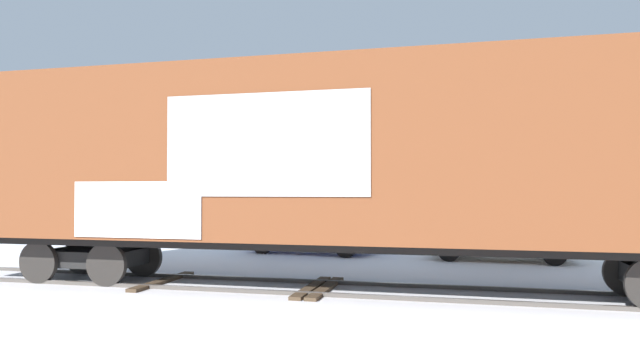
{
  "coord_description": "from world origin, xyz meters",
  "views": [
    {
      "loc": [
        1.34,
        -11.05,
        2.04
      ],
      "look_at": [
        -2.3,
        1.92,
        2.29
      ],
      "focal_mm": 31.27,
      "sensor_mm": 36.0,
      "label": 1
    }
  ],
  "objects_px": {
    "parked_car_blue": "(311,227)",
    "parked_car_tan": "(499,232)",
    "freight_car": "(354,157)",
    "flagpole": "(393,115)"
  },
  "relations": [
    {
      "from": "flagpole",
      "to": "parked_car_blue",
      "type": "height_order",
      "value": "flagpole"
    },
    {
      "from": "freight_car",
      "to": "flagpole",
      "type": "relative_size",
      "value": 2.24
    },
    {
      "from": "parked_car_blue",
      "to": "flagpole",
      "type": "bearing_deg",
      "value": 75.91
    },
    {
      "from": "parked_car_blue",
      "to": "parked_car_tan",
      "type": "bearing_deg",
      "value": -2.57
    },
    {
      "from": "freight_car",
      "to": "flagpole",
      "type": "height_order",
      "value": "flagpole"
    },
    {
      "from": "flagpole",
      "to": "parked_car_blue",
      "type": "distance_m",
      "value": 8.35
    },
    {
      "from": "flagpole",
      "to": "parked_car_tan",
      "type": "xyz_separation_m",
      "value": [
        4.14,
        -7.09,
        -4.52
      ]
    },
    {
      "from": "flagpole",
      "to": "parked_car_tan",
      "type": "bearing_deg",
      "value": -59.71
    },
    {
      "from": "flagpole",
      "to": "parked_car_blue",
      "type": "bearing_deg",
      "value": -104.09
    },
    {
      "from": "parked_car_blue",
      "to": "freight_car",
      "type": "bearing_deg",
      "value": -66.26
    }
  ]
}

